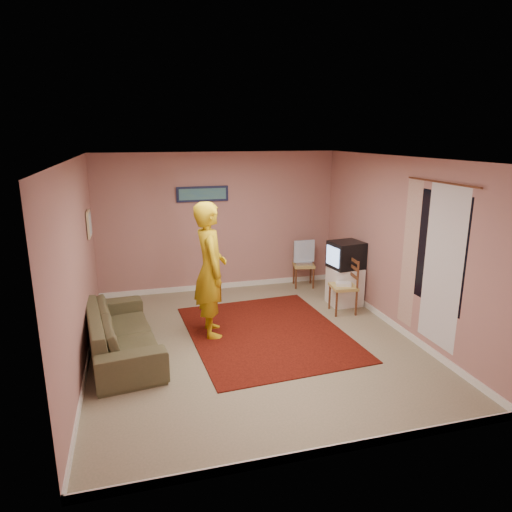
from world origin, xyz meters
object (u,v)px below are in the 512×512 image
object	(u,v)px
crt_tv	(346,255)
chair_b	(344,280)
tv_cabinet	(345,286)
sofa	(122,332)
person	(210,270)
chair_a	(304,260)

from	to	relation	value
crt_tv	chair_b	distance (m)	0.52
tv_cabinet	sofa	distance (m)	3.87
sofa	person	distance (m)	1.49
chair_a	person	distance (m)	2.78
tv_cabinet	chair_a	xyz separation A→B (m)	(-0.34, 1.11, 0.20)
tv_cabinet	person	bearing A→B (deg)	-165.80
crt_tv	chair_a	bearing A→B (deg)	99.29
sofa	crt_tv	bearing A→B (deg)	-83.32
crt_tv	sofa	size ratio (longest dim) A/B	0.28
chair_b	sofa	distance (m)	3.61
chair_b	person	bearing A→B (deg)	-77.08
tv_cabinet	crt_tv	xyz separation A→B (m)	(-0.01, -0.00, 0.56)
chair_b	chair_a	bearing A→B (deg)	-168.37
tv_cabinet	person	world-z (taller)	person
sofa	person	xyz separation A→B (m)	(1.28, 0.32, 0.68)
person	tv_cabinet	bearing A→B (deg)	-75.19
chair_b	tv_cabinet	bearing A→B (deg)	156.36
crt_tv	person	world-z (taller)	person
tv_cabinet	crt_tv	world-z (taller)	crt_tv
crt_tv	sofa	distance (m)	3.90
person	sofa	bearing A→B (deg)	104.50
sofa	chair_a	bearing A→B (deg)	-66.38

